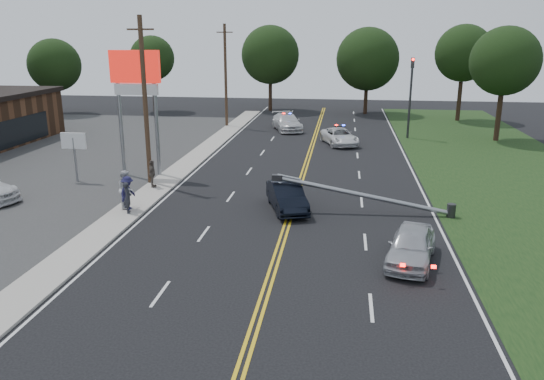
# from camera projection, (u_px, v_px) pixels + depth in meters

# --- Properties ---
(ground) EXTENTS (120.00, 120.00, 0.00)m
(ground) POSITION_uv_depth(u_px,v_px,m) (271.00, 276.00, 20.27)
(ground) COLOR black
(ground) RESTS_ON ground
(sidewalk) EXTENTS (1.80, 70.00, 0.12)m
(sidewalk) POSITION_uv_depth(u_px,v_px,m) (152.00, 193.00, 30.85)
(sidewalk) COLOR #A09B91
(sidewalk) RESTS_ON ground
(centerline_yellow) EXTENTS (0.36, 80.00, 0.00)m
(centerline_yellow) POSITION_uv_depth(u_px,v_px,m) (295.00, 199.00, 29.78)
(centerline_yellow) COLOR gold
(centerline_yellow) RESTS_ON ground
(pylon_sign) EXTENTS (3.20, 0.35, 8.00)m
(pylon_sign) POSITION_uv_depth(u_px,v_px,m) (136.00, 83.00, 33.27)
(pylon_sign) COLOR gray
(pylon_sign) RESTS_ON ground
(small_sign) EXTENTS (1.60, 0.14, 3.10)m
(small_sign) POSITION_uv_depth(u_px,v_px,m) (74.00, 145.00, 32.84)
(small_sign) COLOR gray
(small_sign) RESTS_ON ground
(traffic_signal) EXTENTS (0.28, 0.41, 7.05)m
(traffic_signal) POSITION_uv_depth(u_px,v_px,m) (411.00, 91.00, 46.57)
(traffic_signal) COLOR #2D2D30
(traffic_signal) RESTS_ON ground
(fallen_streetlight) EXTENTS (9.36, 0.44, 1.91)m
(fallen_streetlight) POSITION_uv_depth(u_px,v_px,m) (373.00, 197.00, 27.08)
(fallen_streetlight) COLOR #2D2D30
(fallen_streetlight) RESTS_ON ground
(utility_pole_mid) EXTENTS (1.60, 0.28, 10.00)m
(utility_pole_mid) POSITION_uv_depth(u_px,v_px,m) (145.00, 102.00, 31.46)
(utility_pole_mid) COLOR #382619
(utility_pole_mid) RESTS_ON ground
(utility_pole_far) EXTENTS (1.60, 0.28, 10.00)m
(utility_pole_far) POSITION_uv_depth(u_px,v_px,m) (226.00, 76.00, 52.39)
(utility_pole_far) COLOR #382619
(utility_pole_far) RESTS_ON ground
(tree_4) EXTENTS (5.97, 5.97, 8.62)m
(tree_4) POSITION_uv_depth(u_px,v_px,m) (55.00, 65.00, 61.27)
(tree_4) COLOR black
(tree_4) RESTS_ON ground
(tree_5) EXTENTS (5.26, 5.26, 8.96)m
(tree_5) POSITION_uv_depth(u_px,v_px,m) (152.00, 58.00, 63.02)
(tree_5) COLOR black
(tree_5) RESTS_ON ground
(tree_6) EXTENTS (6.95, 6.95, 10.16)m
(tree_6) POSITION_uv_depth(u_px,v_px,m) (270.00, 55.00, 63.70)
(tree_6) COLOR black
(tree_6) RESTS_ON ground
(tree_7) EXTENTS (7.19, 7.19, 9.89)m
(tree_7) POSITION_uv_depth(u_px,v_px,m) (368.00, 59.00, 61.07)
(tree_7) COLOR black
(tree_7) RESTS_ON ground
(tree_8) EXTENTS (5.95, 5.95, 10.09)m
(tree_8) POSITION_uv_depth(u_px,v_px,m) (464.00, 53.00, 55.69)
(tree_8) COLOR black
(tree_8) RESTS_ON ground
(tree_9) EXTENTS (5.79, 5.79, 9.71)m
(tree_9) POSITION_uv_depth(u_px,v_px,m) (505.00, 61.00, 44.73)
(tree_9) COLOR black
(tree_9) RESTS_ON ground
(crashed_sedan) EXTENTS (2.79, 4.62, 1.44)m
(crashed_sedan) POSITION_uv_depth(u_px,v_px,m) (287.00, 197.00, 27.81)
(crashed_sedan) COLOR black
(crashed_sedan) RESTS_ON ground
(waiting_sedan) EXTENTS (2.63, 4.53, 1.45)m
(waiting_sedan) POSITION_uv_depth(u_px,v_px,m) (411.00, 246.00, 21.28)
(waiting_sedan) COLOR #AFB1B7
(waiting_sedan) RESTS_ON ground
(emergency_a) EXTENTS (3.68, 5.31, 1.35)m
(emergency_a) POSITION_uv_depth(u_px,v_px,m) (340.00, 137.00, 44.71)
(emergency_a) COLOR silver
(emergency_a) RESTS_ON ground
(emergency_b) EXTENTS (3.87, 5.93, 1.60)m
(emergency_b) POSITION_uv_depth(u_px,v_px,m) (287.00, 122.00, 51.46)
(emergency_b) COLOR silver
(emergency_b) RESTS_ON ground
(bystander_a) EXTENTS (0.58, 0.69, 1.61)m
(bystander_a) POSITION_uv_depth(u_px,v_px,m) (128.00, 197.00, 26.95)
(bystander_a) COLOR #24242B
(bystander_a) RESTS_ON sidewalk
(bystander_b) EXTENTS (1.02, 1.16, 2.01)m
(bystander_b) POSITION_uv_depth(u_px,v_px,m) (126.00, 189.00, 27.72)
(bystander_b) COLOR #BBBCC1
(bystander_b) RESTS_ON sidewalk
(bystander_c) EXTENTS (0.83, 1.24, 1.77)m
(bystander_c) POSITION_uv_depth(u_px,v_px,m) (128.00, 193.00, 27.45)
(bystander_c) COLOR #1A183D
(bystander_c) RESTS_ON sidewalk
(bystander_d) EXTENTS (0.63, 1.04, 1.65)m
(bystander_d) POSITION_uv_depth(u_px,v_px,m) (152.00, 174.00, 31.55)
(bystander_d) COLOR #574D45
(bystander_d) RESTS_ON sidewalk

